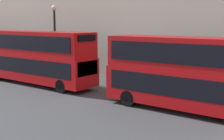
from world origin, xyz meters
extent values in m
cube|color=#B20C0F|center=(1.60, 4.60, 1.39)|extent=(2.55, 10.62, 2.07)
cube|color=#B20C0F|center=(1.60, 4.60, 3.37)|extent=(2.50, 10.40, 1.88)
cube|color=black|center=(1.60, 4.60, 1.64)|extent=(2.59, 9.77, 1.16)
cube|color=black|center=(1.60, 4.60, 3.46)|extent=(2.59, 9.77, 1.13)
cylinder|color=black|center=(0.48, 8.31, 0.50)|extent=(0.30, 1.00, 1.00)
cylinder|color=black|center=(2.73, 8.31, 0.50)|extent=(0.30, 1.00, 1.00)
cube|color=#B20C0F|center=(1.60, 18.30, 1.41)|extent=(2.55, 11.39, 2.13)
cube|color=#B20C0F|center=(1.60, 18.30, 3.44)|extent=(2.50, 11.16, 1.91)
cube|color=black|center=(1.60, 18.30, 1.67)|extent=(2.59, 10.48, 1.19)
cube|color=black|center=(1.60, 18.30, 3.53)|extent=(2.59, 10.48, 1.15)
cube|color=black|center=(1.60, 12.63, 1.84)|extent=(2.17, 0.06, 1.06)
cube|color=black|center=(1.60, 12.63, 4.01)|extent=(1.78, 0.06, 0.46)
cylinder|color=black|center=(0.48, 14.20, 0.50)|extent=(0.30, 1.00, 1.00)
cylinder|color=black|center=(2.73, 14.20, 0.50)|extent=(0.30, 1.00, 1.00)
cylinder|color=black|center=(2.73, 22.39, 0.50)|extent=(0.30, 1.00, 1.00)
cylinder|color=black|center=(3.25, 17.79, 3.05)|extent=(0.18, 0.18, 6.10)
sphere|color=beige|center=(3.25, 17.79, 6.32)|extent=(0.44, 0.44, 0.44)
cylinder|color=#26262D|center=(3.84, 17.10, 0.75)|extent=(0.36, 0.36, 1.50)
sphere|color=tan|center=(3.84, 17.10, 1.61)|extent=(0.22, 0.22, 0.22)
camera|label=1|loc=(-15.02, -2.24, 5.17)|focal=50.00mm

